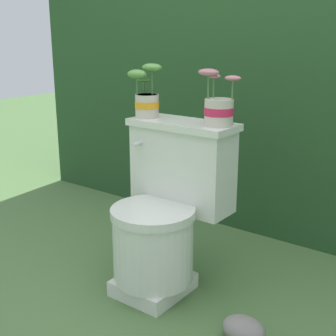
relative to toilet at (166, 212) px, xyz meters
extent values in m
plane|color=#4C703D|center=(0.07, -0.10, -0.35)|extent=(12.00, 12.00, 0.00)
cube|color=#234723|center=(0.07, 1.08, 0.51)|extent=(3.30, 0.69, 1.72)
cube|color=silver|center=(0.00, -0.09, -0.31)|extent=(0.27, 0.30, 0.07)
cylinder|color=silver|center=(0.00, -0.09, -0.14)|extent=(0.35, 0.35, 0.29)
cylinder|color=silver|center=(0.00, -0.09, 0.03)|extent=(0.36, 0.36, 0.04)
cube|color=silver|center=(0.00, 0.12, 0.17)|extent=(0.46, 0.18, 0.37)
cube|color=silver|center=(0.00, 0.12, 0.37)|extent=(0.48, 0.21, 0.03)
cylinder|color=silver|center=(-0.16, 0.00, 0.28)|extent=(0.02, 0.05, 0.02)
cylinder|color=beige|center=(-0.18, 0.10, 0.43)|extent=(0.11, 0.11, 0.10)
cylinder|color=orange|center=(-0.18, 0.10, 0.44)|extent=(0.11, 0.11, 0.03)
cylinder|color=#332319|center=(-0.18, 0.10, 0.48)|extent=(0.10, 0.10, 0.01)
cylinder|color=#4C753D|center=(-0.16, 0.11, 0.54)|extent=(0.01, 0.01, 0.11)
ellipsoid|color=#569342|center=(-0.16, 0.11, 0.61)|extent=(0.10, 0.07, 0.03)
cylinder|color=#4C753D|center=(-0.21, 0.07, 0.53)|extent=(0.01, 0.01, 0.08)
ellipsoid|color=#569342|center=(-0.21, 0.07, 0.58)|extent=(0.10, 0.07, 0.04)
cylinder|color=#4C753D|center=(-0.21, 0.12, 0.51)|extent=(0.01, 0.01, 0.06)
ellipsoid|color=#569342|center=(-0.21, 0.12, 0.55)|extent=(0.07, 0.05, 0.02)
cylinder|color=beige|center=(0.18, 0.13, 0.44)|extent=(0.12, 0.12, 0.11)
cylinder|color=#D1234C|center=(0.18, 0.13, 0.44)|extent=(0.12, 0.12, 0.03)
cylinder|color=#332319|center=(0.18, 0.13, 0.49)|extent=(0.11, 0.11, 0.01)
cylinder|color=#4C753D|center=(0.23, 0.14, 0.53)|extent=(0.01, 0.01, 0.08)
ellipsoid|color=#B26B75|center=(0.23, 0.14, 0.58)|extent=(0.07, 0.05, 0.02)
cylinder|color=#4C753D|center=(0.14, 0.10, 0.54)|extent=(0.01, 0.01, 0.10)
ellipsoid|color=#B26B75|center=(0.14, 0.10, 0.60)|extent=(0.09, 0.06, 0.03)
cylinder|color=#4C753D|center=(0.14, 0.14, 0.53)|extent=(0.01, 0.01, 0.08)
ellipsoid|color=#B26B75|center=(0.14, 0.14, 0.58)|extent=(0.06, 0.04, 0.02)
ellipsoid|color=gray|center=(0.48, -0.16, -0.30)|extent=(0.16, 0.13, 0.09)
camera|label=1|loc=(1.15, -1.52, 0.75)|focal=50.00mm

